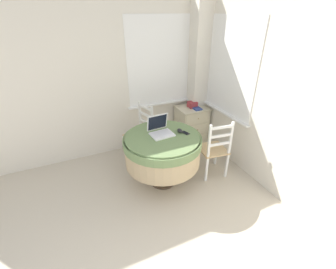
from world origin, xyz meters
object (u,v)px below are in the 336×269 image
(computer_mouse, at_px, (180,131))
(dining_chair_near_back_window, at_px, (141,134))
(corner_cabinet, at_px, (191,124))
(book_on_cabinet, at_px, (196,108))
(storage_box, at_px, (192,104))
(laptop, at_px, (160,130))
(round_dining_table, at_px, (163,148))
(cell_phone, at_px, (185,133))
(dining_chair_near_right_window, at_px, (214,150))

(computer_mouse, bearing_deg, dining_chair_near_back_window, 112.08)
(computer_mouse, relative_size, dining_chair_near_back_window, 0.11)
(corner_cabinet, bearing_deg, book_on_cabinet, -66.88)
(computer_mouse, relative_size, storage_box, 0.65)
(laptop, height_order, storage_box, laptop)
(round_dining_table, height_order, corner_cabinet, round_dining_table)
(laptop, xyz_separation_m, dining_chair_near_back_window, (-0.07, 0.71, -0.39))
(cell_phone, distance_m, dining_chair_near_right_window, 0.57)
(cell_phone, relative_size, dining_chair_near_back_window, 0.14)
(corner_cabinet, height_order, storage_box, storage_box)
(computer_mouse, relative_size, corner_cabinet, 0.15)
(laptop, height_order, cell_phone, laptop)
(round_dining_table, xyz_separation_m, book_on_cabinet, (1.02, 0.82, 0.11))
(round_dining_table, height_order, dining_chair_near_back_window, dining_chair_near_back_window)
(cell_phone, bearing_deg, round_dining_table, 171.06)
(computer_mouse, height_order, dining_chair_near_right_window, dining_chair_near_right_window)
(laptop, xyz_separation_m, computer_mouse, (0.25, -0.08, -0.03))
(storage_box, bearing_deg, corner_cabinet, -117.73)
(computer_mouse, xyz_separation_m, dining_chair_near_back_window, (-0.32, 0.79, -0.36))
(round_dining_table, height_order, computer_mouse, computer_mouse)
(laptop, bearing_deg, dining_chair_near_right_window, -16.13)
(dining_chair_near_right_window, bearing_deg, computer_mouse, 164.63)
(book_on_cabinet, bearing_deg, corner_cabinet, 113.12)
(computer_mouse, bearing_deg, book_on_cabinet, 47.41)
(dining_chair_near_back_window, distance_m, storage_box, 1.10)
(laptop, relative_size, storage_box, 2.06)
(cell_phone, height_order, storage_box, storage_box)
(computer_mouse, distance_m, book_on_cabinet, 1.12)
(dining_chair_near_back_window, relative_size, storage_box, 6.06)
(laptop, height_order, book_on_cabinet, laptop)
(round_dining_table, bearing_deg, laptop, 85.90)
(round_dining_table, relative_size, dining_chair_near_right_window, 1.13)
(computer_mouse, height_order, cell_phone, computer_mouse)
(book_on_cabinet, bearing_deg, cell_phone, -128.54)
(book_on_cabinet, bearing_deg, storage_box, 106.28)
(cell_phone, height_order, dining_chair_near_right_window, dining_chair_near_right_window)
(storage_box, xyz_separation_m, book_on_cabinet, (0.03, -0.09, -0.04))
(dining_chair_near_back_window, height_order, book_on_cabinet, dining_chair_near_back_window)
(storage_box, bearing_deg, computer_mouse, -128.56)
(laptop, distance_m, corner_cabinet, 1.36)
(corner_cabinet, bearing_deg, laptop, -139.93)
(laptop, xyz_separation_m, storage_box, (0.98, 0.83, -0.09))
(cell_phone, xyz_separation_m, storage_box, (0.67, 0.97, -0.04))
(computer_mouse, relative_size, cell_phone, 0.78)
(round_dining_table, distance_m, computer_mouse, 0.33)
(computer_mouse, bearing_deg, round_dining_table, -179.73)
(storage_box, distance_m, book_on_cabinet, 0.10)
(round_dining_table, bearing_deg, computer_mouse, 0.27)
(computer_mouse, xyz_separation_m, corner_cabinet, (0.72, 0.90, -0.46))
(round_dining_table, distance_m, cell_phone, 0.38)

